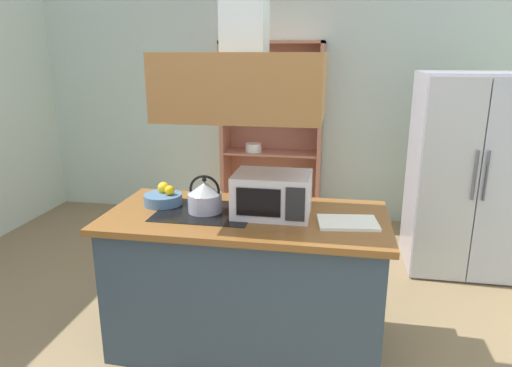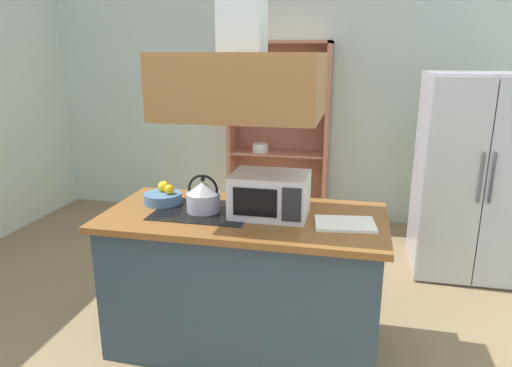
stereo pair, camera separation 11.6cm
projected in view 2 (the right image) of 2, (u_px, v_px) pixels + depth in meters
The scene contains 9 objects.
wall_back at pixel (302, 100), 5.15m from camera, with size 6.00×0.12×2.70m, color silver.
kitchen_island at pixel (244, 280), 2.95m from camera, with size 1.73×0.84×0.90m.
range_hood at pixel (243, 66), 2.59m from camera, with size 0.90×0.70×1.20m.
refrigerator at pixel (474, 176), 3.89m from camera, with size 0.90×0.78×1.71m.
dish_cabinet at pixel (279, 144), 5.12m from camera, with size 1.09×0.40×1.98m.
kettle at pixel (203, 196), 2.85m from camera, with size 0.21×0.21×0.24m.
cutting_board at pixel (345, 224), 2.64m from camera, with size 0.34×0.24×0.02m, color white.
microwave at pixel (270, 194), 2.78m from camera, with size 0.46×0.35×0.26m.
fruit_bowl at pixel (163, 197), 3.02m from camera, with size 0.25×0.25×0.14m.
Camera 2 is at (0.61, -2.20, 1.85)m, focal length 32.24 mm.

